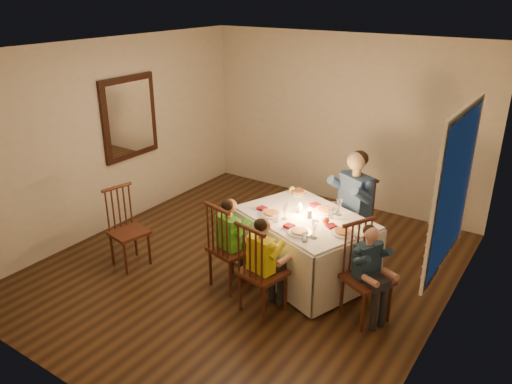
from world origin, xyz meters
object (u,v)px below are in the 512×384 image
Objects in this scene: dining_table at (305,234)px; child_yellow at (263,310)px; adult at (349,253)px; chair_near_left at (232,284)px; chair_end at (364,317)px; chair_extra at (132,264)px; child_green at (232,284)px; chair_near_right at (263,310)px; chair_adult at (349,253)px; serving_bowl at (298,194)px; child_teal at (364,317)px.

child_yellow is (-0.02, -0.86, -0.55)m from dining_table.
adult is at bearing 92.73° from dining_table.
chair_end is (1.52, 0.27, 0.00)m from chair_near_left.
dining_table is 2.20m from chair_extra.
chair_near_right is at bearing 172.59° from child_green.
chair_adult is at bearing 92.73° from dining_table.
chair_adult is 0.00m from adult.
chair_adult and chair_near_right have the same top height.
chair_extra is 2.76m from adult.
adult is at bearing 25.63° from serving_bowl.
adult is 1.31× the size of child_teal.
chair_near_right is 0.97× the size of child_green.
chair_near_left is 1.00× the size of chair_near_right.
child_teal is at bearing -142.05° from child_yellow.
serving_bowl is (0.21, 1.14, 0.80)m from child_green.
dining_table is 1.02m from chair_near_right.
dining_table is at bearing -83.19° from adult.
child_green is at bearing 126.67° from child_teal.
child_yellow is at bearing -71.04° from dining_table.
chair_near_left is 1.00× the size of chair_end.
child_yellow is at bearing 143.31° from child_teal.
dining_table reaches higher than adult.
serving_bowl reaches higher than dining_table.
chair_near_left is 5.31× the size of serving_bowl.
chair_extra is 0.72× the size of adult.
dining_table is 1.62× the size of child_yellow.
dining_table is 1.27× the size of adult.
adult is (-0.69, 1.16, 0.00)m from chair_end.
child_green is 1.54m from child_teal.
chair_near_right is at bearing -71.04° from dining_table.
chair_near_left is at bearing 126.67° from child_teal.
chair_adult is 1.35m from chair_end.
child_yellow is 1.60m from serving_bowl.
child_yellow is (1.87, 0.12, 0.00)m from chair_extra.
serving_bowl is (1.51, 1.46, 0.80)m from chair_extra.
child_teal is at bearing -33.47° from serving_bowl.
chair_near_left is 0.97× the size of child_green.
adult is at bearing -107.39° from chair_near_left.
child_green reaches higher than chair_near_right.
chair_adult is at bearing 25.63° from serving_bowl.
child_teal is (0.00, 0.00, 0.00)m from chair_end.
child_yellow is at bearing -0.00° from chair_near_right.
serving_bowl is at bearing -34.59° from chair_extra.
child_teal is (0.69, -1.16, 0.00)m from adult.
adult reaches higher than child_teal.
chair_near_left is at bearing -8.95° from chair_near_right.
chair_adult is at bearing 57.15° from chair_end.
dining_table is at bearing -51.94° from serving_bowl.
serving_bowl is (-0.36, 1.34, 0.80)m from chair_near_right.
chair_end is at bearing -35.12° from chair_adult.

